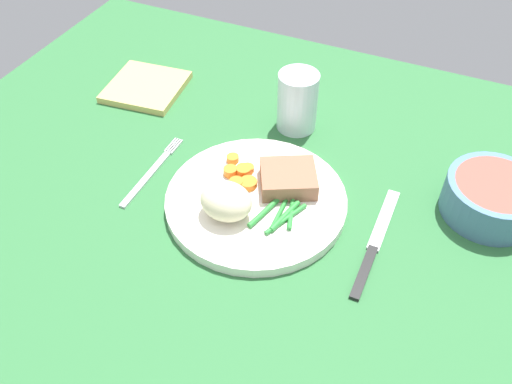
{
  "coord_description": "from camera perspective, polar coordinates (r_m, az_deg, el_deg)",
  "views": [
    {
      "loc": [
        19.0,
        -51.56,
        59.52
      ],
      "look_at": [
        -3.28,
        -1.65,
        4.6
      ],
      "focal_mm": 38.44,
      "sensor_mm": 36.0,
      "label": 1
    }
  ],
  "objects": [
    {
      "name": "water_glass",
      "position": [
        0.91,
        4.31,
        9.0
      ],
      "size": [
        6.59,
        6.59,
        10.03
      ],
      "color": "silver",
      "rests_on": "dining_table"
    },
    {
      "name": "salad_bowl",
      "position": [
        0.83,
        23.41,
        -0.38
      ],
      "size": [
        13.38,
        13.38,
        5.54
      ],
      "color": "#4C7299",
      "rests_on": "dining_table"
    },
    {
      "name": "carrot_slices",
      "position": [
        0.81,
        -1.67,
        1.85
      ],
      "size": [
        6.65,
        6.67,
        1.25
      ],
      "color": "orange",
      "rests_on": "dinner_plate"
    },
    {
      "name": "knife",
      "position": [
        0.76,
        12.25,
        -5.28
      ],
      "size": [
        1.7,
        20.5,
        0.64
      ],
      "rotation": [
        0.0,
        0.0,
        -0.0
      ],
      "color": "black",
      "rests_on": "dining_table"
    },
    {
      "name": "meat_portion",
      "position": [
        0.79,
        3.54,
        1.36
      ],
      "size": [
        10.21,
        9.81,
        2.68
      ],
      "primitive_type": "cube",
      "rotation": [
        0.0,
        0.0,
        0.47
      ],
      "color": "#936047",
      "rests_on": "dinner_plate"
    },
    {
      "name": "green_beans",
      "position": [
        0.75,
        2.6,
        -2.31
      ],
      "size": [
        6.21,
        8.73,
        0.83
      ],
      "color": "#2D8C38",
      "rests_on": "dinner_plate"
    },
    {
      "name": "napkin",
      "position": [
        1.03,
        -11.37,
        10.67
      ],
      "size": [
        14.19,
        14.17,
        1.22
      ],
      "primitive_type": "cube",
      "rotation": [
        0.0,
        0.0,
        0.11
      ],
      "color": "#DBBC6B",
      "rests_on": "dining_table"
    },
    {
      "name": "dinner_plate",
      "position": [
        0.79,
        0.0,
        -0.92
      ],
      "size": [
        26.04,
        26.04,
        1.6
      ],
      "primitive_type": "cylinder",
      "color": "white",
      "rests_on": "dining_table"
    },
    {
      "name": "dining_table",
      "position": [
        0.8,
        2.62,
        -1.73
      ],
      "size": [
        120.0,
        90.0,
        2.0
      ],
      "color": "#2D6B38",
      "rests_on": "ground"
    },
    {
      "name": "fork",
      "position": [
        0.86,
        -10.76,
        2.11
      ],
      "size": [
        1.44,
        16.6,
        0.4
      ],
      "rotation": [
        0.0,
        0.0,
        -0.02
      ],
      "color": "silver",
      "rests_on": "dining_table"
    },
    {
      "name": "mashed_potatoes",
      "position": [
        0.74,
        -3.13,
        -0.97
      ],
      "size": [
        7.26,
        6.01,
        5.12
      ],
      "primitive_type": "ellipsoid",
      "color": "beige",
      "rests_on": "dinner_plate"
    }
  ]
}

